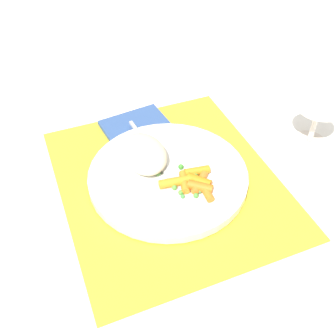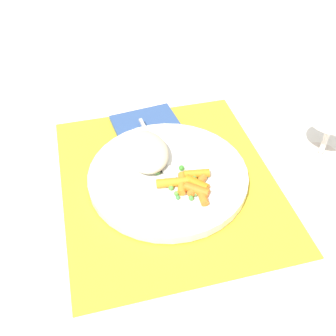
# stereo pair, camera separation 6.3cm
# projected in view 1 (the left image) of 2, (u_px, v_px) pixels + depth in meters

# --- Properties ---
(ground_plane) EXTENTS (2.40, 2.40, 0.00)m
(ground_plane) POSITION_uv_depth(u_px,v_px,m) (168.00, 181.00, 0.69)
(ground_plane) COLOR white
(placemat) EXTENTS (0.41, 0.36, 0.01)m
(placemat) POSITION_uv_depth(u_px,v_px,m) (168.00, 180.00, 0.69)
(placemat) COLOR gold
(placemat) RESTS_ON ground_plane
(plate) EXTENTS (0.27, 0.27, 0.02)m
(plate) POSITION_uv_depth(u_px,v_px,m) (168.00, 176.00, 0.68)
(plate) COLOR white
(plate) RESTS_ON placemat
(rice_mound) EXTENTS (0.11, 0.08, 0.03)m
(rice_mound) POSITION_uv_depth(u_px,v_px,m) (144.00, 153.00, 0.68)
(rice_mound) COLOR beige
(rice_mound) RESTS_ON plate
(carrot_portion) EXTENTS (0.08, 0.09, 0.02)m
(carrot_portion) POSITION_uv_depth(u_px,v_px,m) (193.00, 182.00, 0.65)
(carrot_portion) COLOR orange
(carrot_portion) RESTS_ON plate
(pea_scatter) EXTENTS (0.08, 0.08, 0.01)m
(pea_scatter) POSITION_uv_depth(u_px,v_px,m) (186.00, 181.00, 0.65)
(pea_scatter) COLOR #59B136
(pea_scatter) RESTS_ON plate
(fork) EXTENTS (0.19, 0.03, 0.01)m
(fork) POSITION_uv_depth(u_px,v_px,m) (158.00, 158.00, 0.69)
(fork) COLOR #B9B9B9
(fork) RESTS_ON plate
(wine_glass) EXTENTS (0.08, 0.08, 0.17)m
(wine_glass) POSITION_uv_depth(u_px,v_px,m) (325.00, 88.00, 0.69)
(wine_glass) COLOR silver
(wine_glass) RESTS_ON ground_plane
(napkin) EXTENTS (0.09, 0.13, 0.01)m
(napkin) POSITION_uv_depth(u_px,v_px,m) (135.00, 124.00, 0.79)
(napkin) COLOR #33518C
(napkin) RESTS_ON placemat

